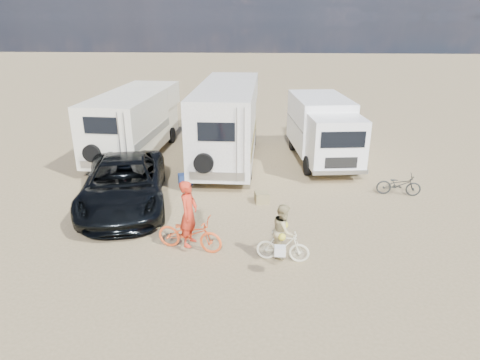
# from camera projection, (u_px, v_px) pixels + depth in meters

# --- Properties ---
(ground) EXTENTS (140.00, 140.00, 0.00)m
(ground) POSITION_uv_depth(u_px,v_px,m) (212.00, 230.00, 13.31)
(ground) COLOR #98825A
(ground) RESTS_ON ground
(rv_main) EXTENTS (2.58, 8.46, 3.49)m
(rv_main) POSITION_uv_depth(u_px,v_px,m) (228.00, 123.00, 19.32)
(rv_main) COLOR silver
(rv_main) RESTS_ON ground
(rv_left) EXTENTS (2.92, 7.49, 3.01)m
(rv_left) POSITION_uv_depth(u_px,v_px,m) (135.00, 124.00, 20.13)
(rv_left) COLOR white
(rv_left) RESTS_ON ground
(box_truck) EXTENTS (3.00, 6.22, 2.84)m
(box_truck) POSITION_uv_depth(u_px,v_px,m) (323.00, 131.00, 19.21)
(box_truck) COLOR white
(box_truck) RESTS_ON ground
(dark_suv) EXTENTS (4.00, 6.46, 1.67)m
(dark_suv) POSITION_uv_depth(u_px,v_px,m) (124.00, 183.00, 14.82)
(dark_suv) COLOR black
(dark_suv) RESTS_ON ground
(bike_man) EXTENTS (2.06, 1.12, 1.03)m
(bike_man) POSITION_uv_depth(u_px,v_px,m) (190.00, 233.00, 12.06)
(bike_man) COLOR #E9521E
(bike_man) RESTS_ON ground
(bike_woman) EXTENTS (1.51, 0.61, 0.88)m
(bike_woman) POSITION_uv_depth(u_px,v_px,m) (283.00, 246.00, 11.51)
(bike_woman) COLOR #E9E6C4
(bike_woman) RESTS_ON ground
(rider_man) EXTENTS (0.62, 0.79, 1.93)m
(rider_man) POSITION_uv_depth(u_px,v_px,m) (189.00, 219.00, 11.89)
(rider_man) COLOR red
(rider_man) RESTS_ON ground
(rider_woman) EXTENTS (0.66, 0.80, 1.50)m
(rider_woman) POSITION_uv_depth(u_px,v_px,m) (283.00, 236.00, 11.40)
(rider_woman) COLOR tan
(rider_woman) RESTS_ON ground
(bike_parked) EXTENTS (1.66, 0.75, 0.84)m
(bike_parked) POSITION_uv_depth(u_px,v_px,m) (399.00, 185.00, 15.81)
(bike_parked) COLOR #232624
(bike_parked) RESTS_ON ground
(cooler) EXTENTS (0.64, 0.55, 0.43)m
(cooler) POSITION_uv_depth(u_px,v_px,m) (185.00, 179.00, 16.91)
(cooler) COLOR navy
(cooler) RESTS_ON ground
(crate) EXTENTS (0.56, 0.56, 0.38)m
(crate) POSITION_uv_depth(u_px,v_px,m) (262.00, 197.00, 15.27)
(crate) COLOR olive
(crate) RESTS_ON ground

